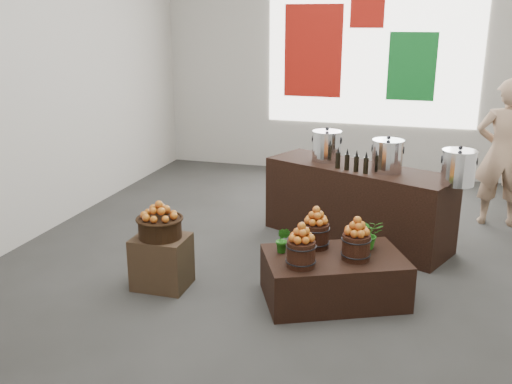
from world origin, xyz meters
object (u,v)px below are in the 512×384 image
(wicker_basket, at_px, (160,228))
(shopper, at_px, (503,153))
(stock_pot_left, at_px, (327,147))
(stock_pot_center, at_px, (387,157))
(crate, at_px, (162,262))
(counter, at_px, (357,204))
(stock_pot_right, at_px, (458,168))
(display_table, at_px, (334,277))

(wicker_basket, bearing_deg, shopper, 40.71)
(wicker_basket, distance_m, shopper, 4.14)
(stock_pot_left, height_order, shopper, shopper)
(wicker_basket, xyz_separation_m, stock_pot_left, (1.18, 1.86, 0.43))
(stock_pot_center, xyz_separation_m, shopper, (1.26, 1.14, -0.13))
(crate, relative_size, counter, 0.24)
(stock_pot_right, distance_m, shopper, 1.55)
(wicker_basket, height_order, stock_pot_right, stock_pot_right)
(stock_pot_center, bearing_deg, counter, 156.53)
(wicker_basket, distance_m, display_table, 1.62)
(shopper, bearing_deg, display_table, 55.93)
(stock_pot_center, bearing_deg, wicker_basket, -140.27)
(wicker_basket, height_order, display_table, wicker_basket)
(counter, height_order, stock_pot_right, stock_pot_right)
(crate, xyz_separation_m, display_table, (1.56, 0.20, -0.04))
(stock_pot_right, bearing_deg, crate, -153.88)
(display_table, height_order, stock_pot_left, stock_pot_left)
(stock_pot_left, xyz_separation_m, stock_pot_right, (1.38, -0.60, 0.00))
(crate, relative_size, stock_pot_right, 1.53)
(display_table, bearing_deg, crate, 162.21)
(crate, xyz_separation_m, shopper, (3.13, 2.70, 0.63))
(display_table, relative_size, stock_pot_right, 3.74)
(display_table, bearing_deg, stock_pot_left, 77.89)
(crate, bearing_deg, shopper, 40.71)
(display_table, height_order, stock_pot_center, stock_pot_center)
(display_table, distance_m, stock_pot_right, 1.67)
(counter, distance_m, stock_pot_right, 1.23)
(stock_pot_center, relative_size, stock_pot_right, 1.00)
(crate, distance_m, display_table, 1.57)
(display_table, bearing_deg, shopper, 32.92)
(display_table, xyz_separation_m, stock_pot_left, (-0.38, 1.66, 0.80))
(stock_pot_left, xyz_separation_m, stock_pot_center, (0.69, -0.30, 0.00))
(stock_pot_left, distance_m, stock_pot_center, 0.75)
(counter, xyz_separation_m, shopper, (1.56, 1.01, 0.45))
(counter, xyz_separation_m, stock_pot_right, (0.99, -0.43, 0.58))
(crate, xyz_separation_m, counter, (1.57, 1.69, 0.18))
(display_table, relative_size, counter, 0.58)
(display_table, height_order, stock_pot_right, stock_pot_right)
(stock_pot_left, bearing_deg, stock_pot_right, -23.47)
(counter, relative_size, stock_pot_center, 6.47)
(shopper, bearing_deg, wicker_basket, 38.80)
(wicker_basket, height_order, stock_pot_center, stock_pot_center)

